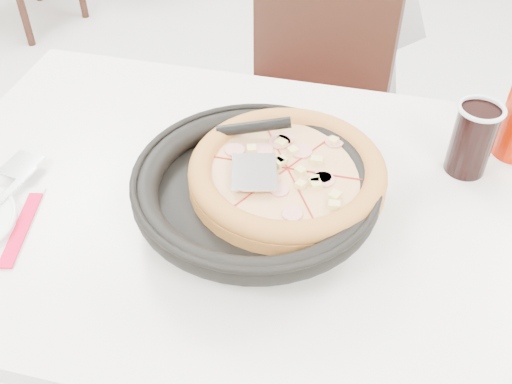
% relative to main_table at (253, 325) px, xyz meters
% --- Properties ---
extents(main_table, '(1.26, 0.89, 0.75)m').
position_rel_main_table_xyz_m(main_table, '(0.00, 0.00, 0.00)').
color(main_table, silver).
rests_on(main_table, floor).
extents(chair_far, '(0.49, 0.49, 0.95)m').
position_rel_main_table_xyz_m(chair_far, '(-0.03, 0.63, 0.10)').
color(chair_far, black).
rests_on(chair_far, floor).
extents(trivet, '(0.14, 0.14, 0.04)m').
position_rel_main_table_xyz_m(trivet, '(0.06, -0.04, 0.39)').
color(trivet, black).
rests_on(trivet, main_table).
extents(pizza_pan, '(0.36, 0.36, 0.01)m').
position_rel_main_table_xyz_m(pizza_pan, '(0.01, -0.03, 0.42)').
color(pizza_pan, black).
rests_on(pizza_pan, trivet).
extents(pizza, '(0.35, 0.35, 0.02)m').
position_rel_main_table_xyz_m(pizza, '(0.06, 0.01, 0.44)').
color(pizza, '#B16F2E').
rests_on(pizza, pizza_pan).
extents(pizza_server, '(0.09, 0.11, 0.00)m').
position_rel_main_table_xyz_m(pizza_server, '(0.01, -0.03, 0.47)').
color(pizza_server, silver).
rests_on(pizza_server, pizza).
extents(fork, '(0.04, 0.16, 0.00)m').
position_rel_main_table_xyz_m(fork, '(-0.41, -0.10, 0.39)').
color(fork, silver).
rests_on(fork, side_plate).
extents(cola_glass, '(0.08, 0.08, 0.13)m').
position_rel_main_table_xyz_m(cola_glass, '(0.36, 0.18, 0.44)').
color(cola_glass, black).
rests_on(cola_glass, main_table).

